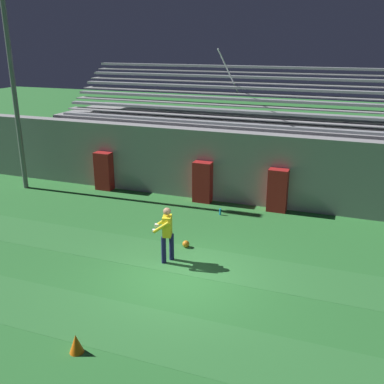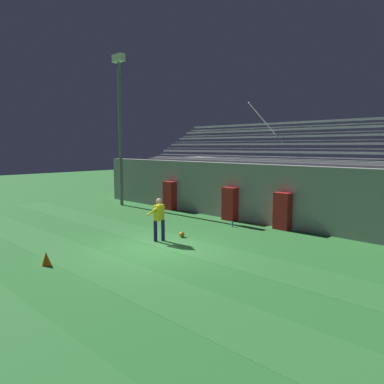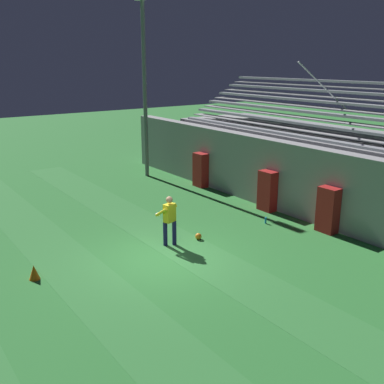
# 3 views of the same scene
# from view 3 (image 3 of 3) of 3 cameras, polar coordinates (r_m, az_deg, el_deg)

# --- Properties ---
(ground_plane) EXTENTS (80.00, 80.00, 0.00)m
(ground_plane) POSITION_cam_3_polar(r_m,az_deg,el_deg) (13.91, -3.83, -8.50)
(ground_plane) COLOR #2D7533
(turf_stripe_mid) EXTENTS (28.00, 1.77, 0.01)m
(turf_stripe_mid) POSITION_cam_3_polar(r_m,az_deg,el_deg) (12.91, -13.27, -10.97)
(turf_stripe_mid) COLOR #337A38
(turf_stripe_mid) RESTS_ON ground
(turf_stripe_far) EXTENTS (28.00, 1.77, 0.01)m
(turf_stripe_far) POSITION_cam_3_polar(r_m,az_deg,el_deg) (14.46, -0.17, -7.45)
(turf_stripe_far) COLOR #337A38
(turf_stripe_far) RESTS_ON ground
(back_wall) EXTENTS (24.00, 0.60, 2.80)m
(back_wall) POSITION_cam_3_polar(r_m,az_deg,el_deg) (17.55, 14.33, 1.18)
(back_wall) COLOR gray
(back_wall) RESTS_ON ground
(padding_pillar_gate_left) EXTENTS (0.72, 0.44, 1.63)m
(padding_pillar_gate_left) POSITION_cam_3_polar(r_m,az_deg,el_deg) (18.25, 9.54, 0.13)
(padding_pillar_gate_left) COLOR #B21E1E
(padding_pillar_gate_left) RESTS_ON ground
(padding_pillar_gate_right) EXTENTS (0.72, 0.44, 1.63)m
(padding_pillar_gate_right) POSITION_cam_3_polar(r_m,az_deg,el_deg) (16.42, 16.88, -2.20)
(padding_pillar_gate_right) COLOR #B21E1E
(padding_pillar_gate_right) RESTS_ON ground
(padding_pillar_far_left) EXTENTS (0.72, 0.44, 1.63)m
(padding_pillar_far_left) POSITION_cam_3_polar(r_m,az_deg,el_deg) (21.49, 1.09, 2.81)
(padding_pillar_far_left) COLOR #B21E1E
(padding_pillar_far_left) RESTS_ON ground
(bleacher_stand) EXTENTS (18.00, 4.75, 5.83)m
(bleacher_stand) POSITION_cam_3_polar(r_m,az_deg,el_deg) (19.62, 19.43, 2.66)
(bleacher_stand) COLOR gray
(bleacher_stand) RESTS_ON ground
(floodlight_pole) EXTENTS (0.90, 0.36, 9.07)m
(floodlight_pole) POSITION_cam_3_polar(r_m,az_deg,el_deg) (23.15, -6.11, 15.76)
(floodlight_pole) COLOR slate
(floodlight_pole) RESTS_ON ground
(goalkeeper) EXTENTS (0.62, 0.68, 1.67)m
(goalkeeper) POSITION_cam_3_polar(r_m,az_deg,el_deg) (14.56, -2.91, -3.26)
(goalkeeper) COLOR #19194C
(goalkeeper) RESTS_ON ground
(soccer_ball) EXTENTS (0.22, 0.22, 0.22)m
(soccer_ball) POSITION_cam_3_polar(r_m,az_deg,el_deg) (15.29, 0.81, -5.66)
(soccer_ball) COLOR orange
(soccer_ball) RESTS_ON ground
(traffic_cone) EXTENTS (0.30, 0.30, 0.42)m
(traffic_cone) POSITION_cam_3_polar(r_m,az_deg,el_deg) (13.33, -19.41, -9.60)
(traffic_cone) COLOR orange
(traffic_cone) RESTS_ON ground
(water_bottle) EXTENTS (0.07, 0.07, 0.24)m
(water_bottle) POSITION_cam_3_polar(r_m,az_deg,el_deg) (16.97, 9.32, -3.57)
(water_bottle) COLOR #1E8CD8
(water_bottle) RESTS_ON ground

